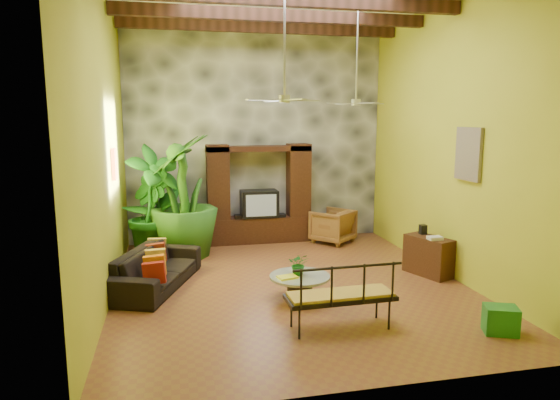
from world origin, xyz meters
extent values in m
plane|color=brown|center=(0.00, 0.00, 0.00)|extent=(7.00, 7.00, 0.00)
cube|color=#A7AC27|center=(0.00, 3.50, 2.50)|extent=(6.00, 0.02, 5.00)
cube|color=#A7AC27|center=(-3.00, 0.00, 2.50)|extent=(0.02, 7.00, 5.00)
cube|color=#A7AC27|center=(3.00, 0.00, 2.50)|extent=(0.02, 7.00, 5.00)
cube|color=#3A3C42|center=(0.00, 3.44, 2.50)|extent=(5.98, 0.10, 4.98)
cube|color=#361B11|center=(0.00, 0.00, 4.78)|extent=(5.95, 0.16, 0.22)
cube|color=#361B11|center=(0.00, 1.30, 4.78)|extent=(5.95, 0.16, 0.22)
cube|color=#361B11|center=(0.00, 2.60, 4.78)|extent=(5.95, 0.16, 0.22)
cube|color=black|center=(0.00, 3.14, 0.30)|extent=(2.40, 0.50, 0.60)
cube|color=black|center=(-0.95, 3.14, 1.30)|extent=(0.50, 0.48, 2.00)
cube|color=black|center=(0.95, 3.14, 1.30)|extent=(0.50, 0.48, 2.00)
cube|color=black|center=(0.00, 3.14, 2.20)|extent=(2.40, 0.48, 0.12)
cube|color=black|center=(0.00, 3.12, 0.92)|extent=(0.85, 0.52, 0.62)
cube|color=#8C99A8|center=(0.00, 2.85, 0.92)|extent=(0.70, 0.02, 0.50)
cylinder|color=#A6A6AB|center=(-0.20, -0.40, 4.10)|extent=(0.04, 0.04, 1.80)
cylinder|color=#A6A6AB|center=(-0.20, -0.40, 3.20)|extent=(0.18, 0.18, 0.12)
cube|color=#A6A6AB|center=(0.15, -0.31, 3.18)|extent=(0.58, 0.26, 0.01)
cube|color=#A6A6AB|center=(-0.29, -0.05, 3.18)|extent=(0.26, 0.58, 0.01)
cube|color=#A6A6AB|center=(-0.55, -0.49, 3.18)|extent=(0.58, 0.26, 0.01)
cube|color=#A6A6AB|center=(-0.11, -0.75, 3.18)|extent=(0.26, 0.58, 0.01)
cylinder|color=#A6A6AB|center=(1.60, 1.20, 4.10)|extent=(0.04, 0.04, 1.80)
cylinder|color=#A6A6AB|center=(1.60, 1.20, 3.20)|extent=(0.18, 0.18, 0.12)
cube|color=#A6A6AB|center=(1.95, 1.29, 3.18)|extent=(0.58, 0.26, 0.01)
cube|color=#A6A6AB|center=(1.51, 1.55, 3.18)|extent=(0.26, 0.58, 0.01)
cube|color=#A6A6AB|center=(1.25, 1.11, 3.18)|extent=(0.58, 0.26, 0.01)
cube|color=#A6A6AB|center=(1.69, 0.85, 3.18)|extent=(0.26, 0.58, 0.01)
cube|color=orange|center=(-2.96, 1.00, 2.10)|extent=(0.06, 0.32, 0.55)
cube|color=#26618D|center=(2.96, -0.60, 2.30)|extent=(0.06, 0.70, 0.90)
imported|color=black|center=(-2.30, 0.40, 0.33)|extent=(1.65, 2.44, 0.66)
imported|color=olive|center=(1.67, 2.71, 0.39)|extent=(1.19, 1.20, 0.78)
imported|color=#1E6B1C|center=(-2.31, 2.42, 1.18)|extent=(1.50, 1.42, 2.37)
imported|color=#175819|center=(-2.48, 2.33, 0.95)|extent=(1.00, 1.17, 1.91)
imported|color=#255B18|center=(-1.77, 2.24, 1.29)|extent=(1.51, 1.51, 2.58)
cylinder|color=black|center=(-0.02, -0.71, 0.18)|extent=(0.41, 0.41, 0.36)
cylinder|color=silver|center=(-0.02, -0.71, 0.38)|extent=(0.98, 0.98, 0.04)
imported|color=#1B6823|center=(-0.02, -0.68, 0.58)|extent=(0.39, 0.36, 0.36)
cube|color=yellow|center=(-0.24, -0.80, 0.42)|extent=(0.34, 0.27, 0.03)
cube|color=black|center=(0.25, -1.92, 0.45)|extent=(1.54, 0.55, 0.06)
cube|color=#BB9133|center=(0.25, -1.92, 0.49)|extent=(1.46, 0.49, 0.06)
cube|color=black|center=(0.25, -2.19, 0.72)|extent=(1.53, 0.08, 0.54)
cube|color=#3D1C13|center=(2.65, 0.00, 0.36)|extent=(0.70, 0.99, 0.72)
cube|color=#1D6E30|center=(2.34, -2.55, 0.19)|extent=(0.52, 0.46, 0.38)
camera|label=1|loc=(-1.97, -8.19, 2.93)|focal=32.00mm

